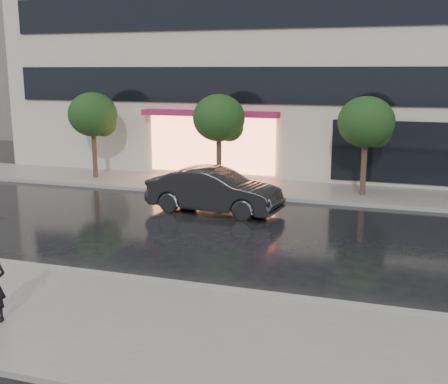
% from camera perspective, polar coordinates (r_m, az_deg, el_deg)
% --- Properties ---
extents(ground, '(120.00, 120.00, 0.00)m').
position_cam_1_polar(ground, '(14.05, -1.85, -8.40)').
color(ground, black).
rests_on(ground, ground).
extents(sidewalk_near, '(60.00, 4.50, 0.12)m').
position_cam_1_polar(sidewalk_near, '(11.27, -7.61, -13.61)').
color(sidewalk_near, slate).
rests_on(sidewalk_near, ground).
extents(sidewalk_far, '(60.00, 3.50, 0.12)m').
position_cam_1_polar(sidewalk_far, '(23.56, 6.62, 0.20)').
color(sidewalk_far, slate).
rests_on(sidewalk_far, ground).
extents(curb_near, '(60.00, 0.25, 0.14)m').
position_cam_1_polar(curb_near, '(13.15, -3.35, -9.57)').
color(curb_near, gray).
rests_on(curb_near, ground).
extents(curb_far, '(60.00, 0.25, 0.14)m').
position_cam_1_polar(curb_far, '(21.89, 5.70, -0.68)').
color(curb_far, gray).
rests_on(curb_far, ground).
extents(tree_far_west, '(2.20, 2.20, 3.99)m').
position_cam_1_polar(tree_far_west, '(26.18, -13.04, 7.51)').
color(tree_far_west, '#33261C').
rests_on(tree_far_west, ground).
extents(tree_mid_west, '(2.20, 2.20, 3.99)m').
position_cam_1_polar(tree_mid_west, '(23.67, -0.36, 7.35)').
color(tree_mid_west, '#33261C').
rests_on(tree_mid_west, ground).
extents(tree_mid_east, '(2.20, 2.20, 3.99)m').
position_cam_1_polar(tree_mid_east, '(22.52, 14.39, 6.72)').
color(tree_mid_east, '#33261C').
rests_on(tree_mid_east, ground).
extents(parked_car, '(4.91, 2.10, 1.57)m').
position_cam_1_polar(parked_car, '(19.85, -0.98, 0.15)').
color(parked_car, black).
rests_on(parked_car, ground).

